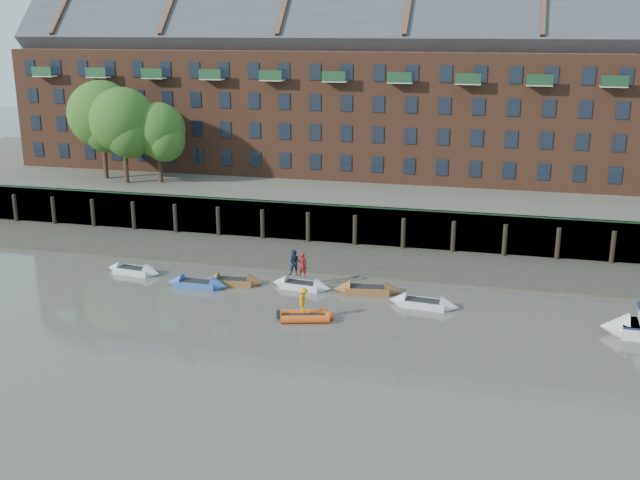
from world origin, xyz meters
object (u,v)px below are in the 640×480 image
(rowboat_4, at_px, (367,290))
(rowboat_1, at_px, (197,284))
(rowboat_2, at_px, (233,282))
(rowboat_5, at_px, (423,303))
(rib_tender, at_px, (307,316))
(person_rib_crew, at_px, (304,300))
(rowboat_0, at_px, (134,270))
(rowboat_3, at_px, (301,285))
(person_rower_b, at_px, (295,263))
(person_rower_a, at_px, (302,265))

(rowboat_4, bearing_deg, rowboat_1, -179.48)
(rowboat_2, xyz_separation_m, rowboat_4, (9.48, 0.62, 0.02))
(rowboat_5, xyz_separation_m, rib_tender, (-6.72, -3.98, 0.01))
(rowboat_1, xyz_separation_m, rowboat_5, (15.75, 0.05, 0.00))
(rowboat_1, height_order, person_rib_crew, person_rib_crew)
(rowboat_0, xyz_separation_m, rib_tender, (14.74, -5.56, 0.02))
(rowboat_3, relative_size, person_rower_b, 2.39)
(rowboat_1, height_order, person_rower_a, person_rower_a)
(person_rower_a, relative_size, person_rib_crew, 1.10)
(rowboat_5, bearing_deg, rib_tender, -144.37)
(rowboat_1, height_order, rowboat_2, rowboat_1)
(rowboat_3, relative_size, rowboat_5, 0.95)
(rowboat_0, bearing_deg, rowboat_3, 6.27)
(rowboat_0, bearing_deg, person_rib_crew, -14.60)
(rowboat_1, xyz_separation_m, person_rib_crew, (8.82, -4.03, 1.09))
(rowboat_0, distance_m, rowboat_3, 12.83)
(rowboat_4, bearing_deg, rib_tender, -123.50)
(rowboat_5, xyz_separation_m, person_rib_crew, (-6.93, -4.08, 1.08))
(rowboat_0, height_order, person_rib_crew, person_rib_crew)
(rowboat_4, distance_m, rib_tender, 6.28)
(rowboat_2, height_order, person_rib_crew, person_rib_crew)
(rowboat_1, xyz_separation_m, rowboat_3, (7.11, 1.53, -0.01))
(person_rib_crew, bearing_deg, person_rower_a, 24.38)
(rowboat_5, height_order, person_rib_crew, person_rib_crew)
(person_rib_crew, bearing_deg, rowboat_2, 60.11)
(rowboat_5, relative_size, person_rower_b, 2.52)
(rowboat_4, relative_size, rowboat_5, 1.03)
(person_rower_b, bearing_deg, rowboat_3, -24.52)
(rowboat_1, distance_m, rib_tender, 9.84)
(rowboat_0, height_order, rowboat_2, rowboat_0)
(rowboat_0, xyz_separation_m, rowboat_1, (5.71, -1.63, 0.00))
(rowboat_5, bearing_deg, rowboat_3, 175.22)
(rib_tender, bearing_deg, rowboat_4, 49.02)
(rib_tender, xyz_separation_m, person_rower_a, (-1.85, 5.56, 1.46))
(rowboat_3, bearing_deg, person_rib_crew, -66.84)
(rowboat_0, height_order, person_rower_b, person_rower_b)
(rowboat_0, relative_size, rib_tender, 1.34)
(rowboat_2, xyz_separation_m, person_rib_crew, (6.55, -5.14, 1.10))
(rowboat_5, distance_m, person_rower_a, 8.84)
(rowboat_3, height_order, person_rower_a, person_rower_a)
(rowboat_1, bearing_deg, rowboat_3, 11.90)
(rowboat_2, distance_m, rowboat_5, 13.52)
(rowboat_5, bearing_deg, rowboat_4, 162.22)
(rowboat_0, distance_m, rowboat_2, 7.99)
(rowboat_5, relative_size, person_rib_crew, 2.95)
(rowboat_4, bearing_deg, person_rower_a, 173.39)
(rowboat_5, bearing_deg, person_rower_b, 174.81)
(person_rib_crew, bearing_deg, person_rower_b, 29.25)
(rowboat_3, relative_size, rowboat_4, 0.92)
(person_rower_a, bearing_deg, rowboat_3, 41.51)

